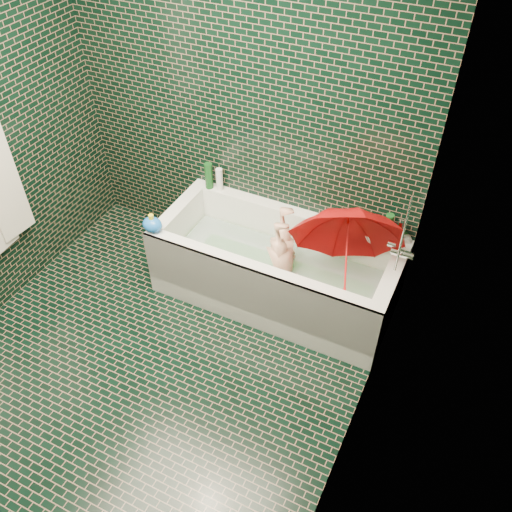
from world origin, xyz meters
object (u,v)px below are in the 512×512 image
at_px(child, 284,268).
at_px(bath_toy, 152,224).
at_px(umbrella, 346,255).
at_px(rubber_duck, 358,224).
at_px(bathtub, 275,274).

relative_size(child, bath_toy, 5.73).
xyz_separation_m(umbrella, rubber_duck, (-0.04, 0.37, -0.03)).
distance_m(bathtub, umbrella, 0.65).
bearing_deg(umbrella, bathtub, 162.68).
distance_m(bathtub, bath_toy, 0.94).
xyz_separation_m(bathtub, bath_toy, (-0.80, -0.30, 0.40)).
height_order(bathtub, umbrella, umbrella).
distance_m(umbrella, rubber_duck, 0.38).
bearing_deg(bath_toy, child, 9.44).
height_order(bathtub, bath_toy, bath_toy).
xyz_separation_m(bathtub, child, (0.07, -0.01, 0.10)).
bearing_deg(umbrella, child, 162.97).
relative_size(umbrella, bath_toy, 4.62).
bearing_deg(bathtub, rubber_duck, 36.21).
bearing_deg(bathtub, child, -5.96).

